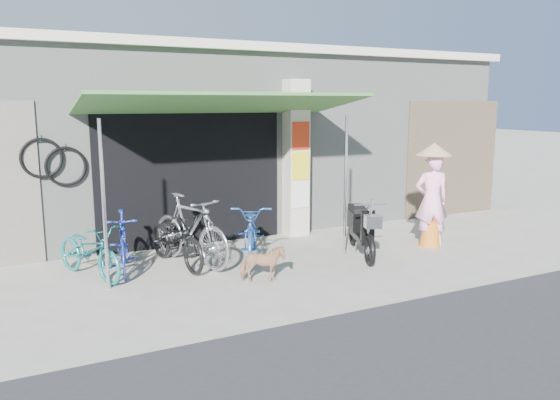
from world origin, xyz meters
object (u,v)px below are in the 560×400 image
moped (361,229)px  nun (432,196)px  bike_silver (190,230)px  street_dog (262,264)px  bike_teal (89,251)px  bike_blue (123,242)px  bike_black (177,238)px  bike_navy (252,230)px

moped → nun: nun is taller
bike_silver → street_dog: bearing=-84.2°
street_dog → moped: (2.12, 0.59, 0.18)m
street_dog → moped: bearing=-54.5°
bike_teal → street_dog: bearing=-54.7°
bike_teal → nun: nun is taller
bike_teal → bike_blue: size_ratio=1.02×
bike_black → bike_blue: bearing=164.2°
moped → nun: (1.47, -0.08, 0.46)m
bike_blue → moped: (3.81, -0.82, -0.01)m
bike_blue → moped: moped is taller
nun → bike_black: bearing=9.8°
bike_black → bike_navy: size_ratio=0.95×
street_dog → nun: 3.68m
bike_silver → nun: size_ratio=1.01×
bike_teal → bike_navy: bearing=-26.1°
moped → bike_silver: bearing=-173.2°
bike_teal → bike_silver: (1.55, 0.02, 0.15)m
bike_black → bike_navy: bike_navy is taller
bike_black → bike_navy: 1.25m
bike_silver → bike_black: bearing=160.8°
bike_blue → bike_navy: bike_navy is taller
bike_blue → bike_silver: bearing=6.1°
bike_black → bike_silver: (0.22, 0.00, 0.11)m
street_dog → moped: moped is taller
bike_navy → street_dog: bike_navy is taller
bike_blue → bike_navy: bearing=4.7°
bike_teal → bike_silver: bearing=-23.2°
bike_navy → bike_black: bearing=-161.0°
bike_teal → bike_blue: bearing=-13.8°
bike_teal → nun: 5.86m
bike_black → nun: size_ratio=0.93×
bike_navy → bike_silver: bearing=-162.4°
nun → bike_teal: bearing=12.3°
bike_teal → bike_black: size_ratio=0.91×
bike_blue → bike_silver: bike_silver is taller
bike_blue → bike_silver: (1.04, -0.07, 0.10)m
bike_teal → bike_black: (1.32, 0.01, 0.04)m
bike_teal → bike_navy: size_ratio=0.87×
street_dog → bike_teal: bearing=78.9°
bike_teal → moped: (4.31, -0.73, 0.04)m
bike_teal → street_dog: 2.57m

